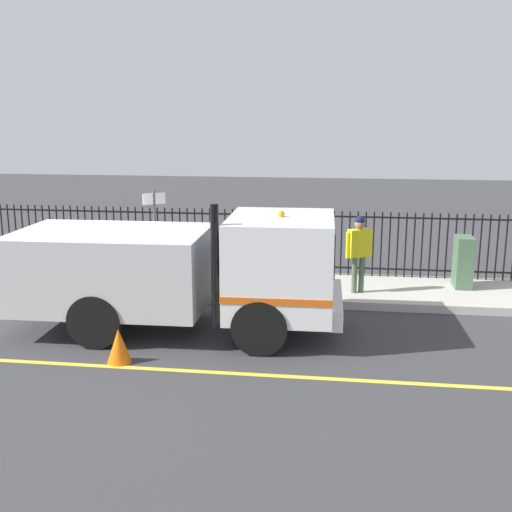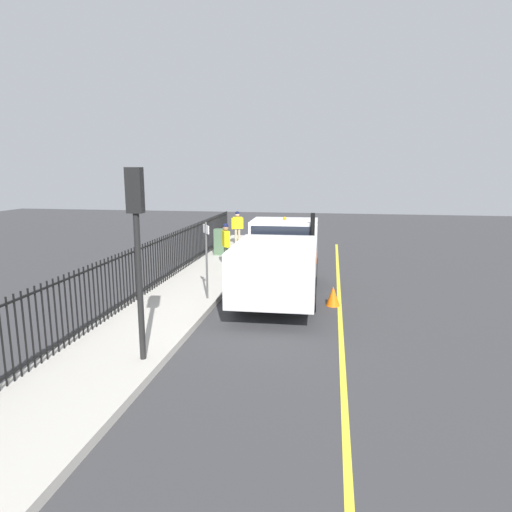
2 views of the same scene
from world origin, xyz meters
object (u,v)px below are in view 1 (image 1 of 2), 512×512
work_truck (195,266)px  street_sign (155,228)px  utility_cabinet (463,262)px  traffic_cone (119,346)px  worker_standing (359,246)px

work_truck → street_sign: (2.00, 1.36, 0.32)m
utility_cabinet → work_truck: bearing=121.0°
street_sign → utility_cabinet: bearing=-79.6°
traffic_cone → worker_standing: bearing=-43.7°
work_truck → traffic_cone: (-1.66, 0.91, -0.98)m
worker_standing → street_sign: bearing=-20.7°
utility_cabinet → street_sign: 6.93m
worker_standing → street_sign: street_sign is taller
worker_standing → traffic_cone: worker_standing is taller
work_truck → traffic_cone: bearing=-30.1°
work_truck → worker_standing: work_truck is taller
street_sign → worker_standing: bearing=-83.8°
worker_standing → traffic_cone: bearing=19.4°
work_truck → utility_cabinet: size_ratio=5.23×
worker_standing → traffic_cone: (-4.14, 3.96, -0.93)m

